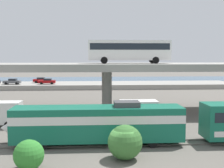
{
  "coord_description": "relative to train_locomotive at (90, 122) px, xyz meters",
  "views": [
    {
      "loc": [
        -1.86,
        -23.28,
        8.49
      ],
      "look_at": [
        0.58,
        16.74,
        4.63
      ],
      "focal_mm": 46.4,
      "sensor_mm": 36.0,
      "label": 1
    }
  ],
  "objects": [
    {
      "name": "parked_car_0",
      "position": [
        -11.8,
        48.5,
        -0.17
      ],
      "size": [
        4.32,
        1.99,
        1.5
      ],
      "rotation": [
        0.0,
        0.0,
        3.14
      ],
      "color": "maroon",
      "rests_on": "pier_parking_lot"
    },
    {
      "name": "ground_plane",
      "position": [
        2.36,
        -4.0,
        -2.19
      ],
      "size": [
        260.0,
        260.0,
        0.0
      ],
      "primitive_type": "plane",
      "color": "#605B54"
    },
    {
      "name": "rail_strip_near",
      "position": [
        2.36,
        -0.76,
        -2.13
      ],
      "size": [
        110.0,
        0.12,
        0.12
      ],
      "primitive_type": "cube",
      "color": "#59544C",
      "rests_on": "ground_plane"
    },
    {
      "name": "rail_strip_far",
      "position": [
        2.36,
        0.76,
        -2.13
      ],
      "size": [
        110.0,
        0.12,
        0.12
      ],
      "primitive_type": "cube",
      "color": "#59544C",
      "rests_on": "ground_plane"
    },
    {
      "name": "shrub_right",
      "position": [
        2.98,
        -4.17,
        -0.75
      ],
      "size": [
        2.88,
        2.88,
        2.88
      ],
      "primitive_type": "sphere",
      "color": "#397031",
      "rests_on": "ground_plane"
    },
    {
      "name": "service_truck_east",
      "position": [
        6.8,
        7.75,
        -0.55
      ],
      "size": [
        6.8,
        2.46,
        3.04
      ],
      "color": "silver",
      "rests_on": "ground_plane"
    },
    {
      "name": "parked_car_3",
      "position": [
        -13.97,
        52.5,
        -0.17
      ],
      "size": [
        4.45,
        1.93,
        1.5
      ],
      "color": "maroon",
      "rests_on": "pier_parking_lot"
    },
    {
      "name": "transit_bus_on_overpass",
      "position": [
        5.64,
        15.35,
        7.28
      ],
      "size": [
        12.0,
        2.68,
        3.4
      ],
      "color": "silver",
      "rests_on": "highway_overpass"
    },
    {
      "name": "harbor_water",
      "position": [
        2.36,
        74.0,
        -2.19
      ],
      "size": [
        140.0,
        36.0,
        0.01
      ],
      "primitive_type": "cube",
      "color": "#385B7A",
      "rests_on": "ground_plane"
    },
    {
      "name": "train_locomotive",
      "position": [
        0.0,
        0.0,
        0.0
      ],
      "size": [
        17.31,
        3.04,
        4.18
      ],
      "rotation": [
        0.0,
        0.0,
        3.14
      ],
      "color": "#14664C",
      "rests_on": "ground_plane"
    },
    {
      "name": "pier_parking_lot",
      "position": [
        2.36,
        51.0,
        -1.57
      ],
      "size": [
        71.11,
        12.26,
        1.24
      ],
      "primitive_type": "cube",
      "color": "gray",
      "rests_on": "ground_plane"
    },
    {
      "name": "parked_car_2",
      "position": [
        -20.7,
        48.38,
        -0.17
      ],
      "size": [
        4.3,
        1.92,
        1.5
      ],
      "rotation": [
        0.0,
        0.0,
        3.14
      ],
      "color": "#515459",
      "rests_on": "pier_parking_lot"
    },
    {
      "name": "shrub_left",
      "position": [
        -4.44,
        -5.97,
        -1.05
      ],
      "size": [
        2.29,
        2.29,
        2.29
      ],
      "primitive_type": "sphere",
      "color": "#31832F",
      "rests_on": "ground_plane"
    },
    {
      "name": "highway_overpass",
      "position": [
        2.36,
        16.0,
        4.49
      ],
      "size": [
        96.0,
        11.15,
        7.41
      ],
      "color": "gray",
      "rests_on": "ground_plane"
    }
  ]
}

